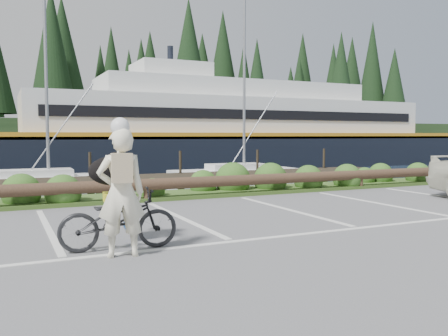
{
  "coord_description": "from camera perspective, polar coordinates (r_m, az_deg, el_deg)",
  "views": [
    {
      "loc": [
        -3.33,
        -7.14,
        1.72
      ],
      "look_at": [
        0.42,
        0.85,
        1.1
      ],
      "focal_mm": 38.0,
      "sensor_mm": 36.0,
      "label": 1
    }
  ],
  "objects": [
    {
      "name": "ground",
      "position": [
        8.06,
        -0.16,
        -8.3
      ],
      "size": [
        72.0,
        72.0,
        0.0
      ],
      "primitive_type": "plane",
      "color": "#5A5A5D"
    },
    {
      "name": "harbor_backdrop",
      "position": [
        85.7,
        -22.73,
        2.54
      ],
      "size": [
        170.0,
        160.0,
        30.0
      ],
      "color": "#1A2B3E",
      "rests_on": "ground"
    },
    {
      "name": "vegetation_strip",
      "position": [
        12.98,
        -10.13,
        -3.44
      ],
      "size": [
        34.0,
        1.6,
        0.1
      ],
      "primitive_type": "cube",
      "color": "#3D5B21",
      "rests_on": "ground"
    },
    {
      "name": "log_rail",
      "position": [
        12.32,
        -9.28,
        -4.06
      ],
      "size": [
        32.0,
        0.3,
        0.6
      ],
      "primitive_type": null,
      "color": "#443021",
      "rests_on": "ground"
    },
    {
      "name": "bicycle",
      "position": [
        7.27,
        -12.58,
        -6.08
      ],
      "size": [
        1.8,
        0.8,
        0.92
      ],
      "primitive_type": "imported",
      "rotation": [
        0.0,
        0.0,
        1.45
      ],
      "color": "black",
      "rests_on": "ground"
    },
    {
      "name": "cyclist",
      "position": [
        6.8,
        -12.28,
        -2.95
      ],
      "size": [
        0.71,
        0.51,
        1.81
      ],
      "primitive_type": "imported",
      "rotation": [
        0.0,
        0.0,
        3.03
      ],
      "color": "white",
      "rests_on": "ground"
    },
    {
      "name": "dog",
      "position": [
        7.73,
        -13.09,
        -0.31
      ],
      "size": [
        0.49,
        0.85,
        0.47
      ],
      "primitive_type": "ellipsoid",
      "rotation": [
        0.0,
        0.0,
        1.45
      ],
      "color": "black",
      "rests_on": "bicycle"
    }
  ]
}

